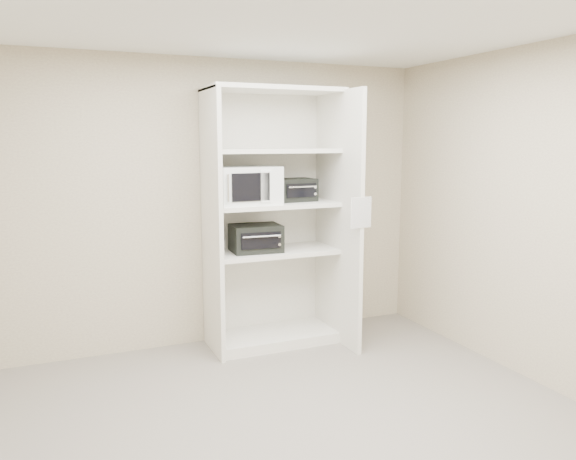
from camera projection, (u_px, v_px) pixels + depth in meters
name	position (u px, v px, depth m)	size (l,w,h in m)	color
floor	(281.00, 439.00, 3.69)	(4.50, 4.00, 0.01)	slate
ceiling	(281.00, 9.00, 3.26)	(4.50, 4.00, 0.01)	white
wall_back	(201.00, 204.00, 5.29)	(4.50, 0.02, 2.70)	beige
wall_front	(538.00, 343.00, 1.66)	(4.50, 0.02, 2.70)	beige
wall_right	(549.00, 218.00, 4.35)	(0.02, 4.00, 2.70)	beige
shelving_unit	(278.00, 227.00, 5.32)	(1.24, 0.92, 2.42)	white
microwave	(246.00, 185.00, 5.11)	(0.57, 0.43, 0.34)	white
toaster_oven_upper	(294.00, 190.00, 5.36)	(0.37, 0.28, 0.21)	black
toaster_oven_lower	(256.00, 238.00, 5.22)	(0.45, 0.34, 0.25)	black
paper_sign	(361.00, 213.00, 4.92)	(0.21, 0.01, 0.27)	white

